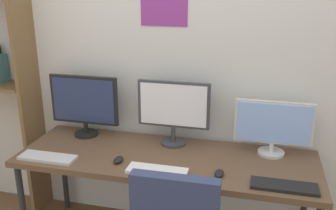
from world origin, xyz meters
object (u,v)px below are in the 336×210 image
Objects in this scene: desk at (166,163)px; monitor_right at (273,126)px; mouse_left_side at (118,160)px; keyboard_right at (284,186)px; monitor_center at (174,109)px; keyboard_left at (48,157)px; mouse_right_side at (219,173)px; monitor_left at (84,103)px; keyboard_center at (157,171)px.

desk is 3.90× the size of monitor_right.
keyboard_right is at bearing -3.90° from mouse_left_side.
monitor_center reaches higher than keyboard_right.
desk is at bearing 16.87° from keyboard_left.
monitor_center is 5.38× the size of mouse_left_side.
monitor_right is 5.38× the size of mouse_right_side.
keyboard_center is (0.69, -0.44, -0.25)m from monitor_left.
desk is 0.24m from keyboard_center.
desk is at bearing 29.28° from mouse_left_side.
keyboard_left is at bearing 180.00° from keyboard_right.
monitor_center is 1.36× the size of keyboard_right.
mouse_left_side is (-0.28, -0.16, 0.07)m from desk.
mouse_right_side reaches higher than keyboard_left.
keyboard_center is at bearing -172.48° from mouse_right_side.
keyboard_center is at bearing -32.72° from monitor_left.
keyboard_left is at bearing -98.99° from monitor_left.
keyboard_center is (0.76, 0.00, 0.00)m from keyboard_left.
monitor_center is 1.35× the size of keyboard_left.
keyboard_right is (0.76, 0.00, 0.00)m from keyboard_center.
monitor_right is 1.06m from mouse_left_side.
monitor_right is 5.38× the size of mouse_left_side.
monitor_center is 0.69m from monitor_right.
desk is 0.78m from monitor_left.
mouse_left_side is (0.48, 0.07, 0.01)m from keyboard_left.
monitor_left is 0.51m from keyboard_left.
monitor_left is 5.51× the size of mouse_left_side.
monitor_center reaches higher than keyboard_left.
mouse_left_side is at bearing -159.10° from monitor_right.
mouse_right_side is at bearing -1.82° from mouse_left_side.
monitor_left is 5.51× the size of mouse_right_side.
keyboard_left is at bearing -163.00° from monitor_right.
desk is 0.33m from mouse_left_side.
monitor_left reaches higher than mouse_left_side.
keyboard_right is at bearing 0.00° from keyboard_center.
monitor_left is 0.60m from mouse_left_side.
monitor_right reaches higher than keyboard_left.
keyboard_center is 1.00× the size of keyboard_right.
desk is at bearing 154.63° from mouse_right_side.
monitor_center reaches higher than monitor_right.
mouse_left_side reaches higher than keyboard_left.
keyboard_center is at bearing -14.08° from mouse_left_side.
keyboard_center is (0.00, -0.23, 0.06)m from desk.
keyboard_right is (0.76, -0.44, -0.26)m from monitor_center.
keyboard_left is 3.99× the size of mouse_left_side.
mouse_left_side is at bearing 8.51° from keyboard_left.
monitor_center is at bearing 180.00° from monitor_right.
mouse_left_side is at bearing 176.10° from keyboard_right.
keyboard_left is 3.99× the size of mouse_right_side.
desk is at bearing -17.14° from monitor_left.
monitor_left is at bearing 81.01° from keyboard_left.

